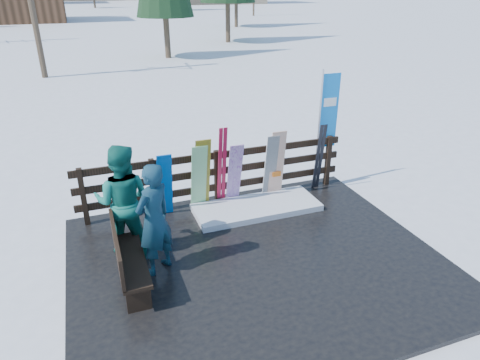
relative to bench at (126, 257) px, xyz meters
name	(u,v)px	position (x,y,z in m)	size (l,w,h in m)	color
ground	(257,264)	(2.08, -0.06, -0.60)	(700.00, 700.00, 0.00)	white
deck	(257,262)	(2.08, -0.06, -0.56)	(6.00, 5.00, 0.08)	black
fence	(217,173)	(2.08, 2.14, 0.14)	(5.60, 0.10, 1.15)	black
snow_patch	(257,207)	(2.72, 1.54, -0.46)	(2.52, 1.00, 0.12)	white
bench	(126,257)	(0.00, 0.00, 0.00)	(0.41, 1.50, 0.97)	black
snowboard_0	(165,185)	(0.97, 1.92, 0.15)	(0.28, 0.03, 1.36)	#0658BD
snowboard_1	(199,178)	(1.64, 1.92, 0.20)	(0.31, 0.03, 1.47)	white
snowboard_2	(202,175)	(1.72, 1.92, 0.26)	(0.30, 0.03, 1.59)	yellow
snowboard_3	(234,174)	(2.38, 1.92, 0.17)	(0.28, 0.03, 1.40)	silver
snowboard_4	(270,167)	(3.18, 1.92, 0.20)	(0.27, 0.03, 1.44)	black
snowboard_5	(277,165)	(3.32, 1.92, 0.24)	(0.31, 0.03, 1.51)	white
ski_pair_a	(222,167)	(2.15, 1.99, 0.34)	(0.16, 0.27, 1.70)	#B61637
ski_pair_b	(319,157)	(4.36, 1.99, 0.24)	(0.17, 0.20, 1.51)	black
rental_flag	(327,116)	(4.58, 2.19, 1.09)	(0.45, 0.04, 2.60)	silver
person_front	(154,220)	(0.49, 0.25, 0.40)	(0.67, 0.44, 1.83)	#164855
person_back	(123,201)	(0.11, 0.94, 0.45)	(0.94, 0.73, 1.93)	#136859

